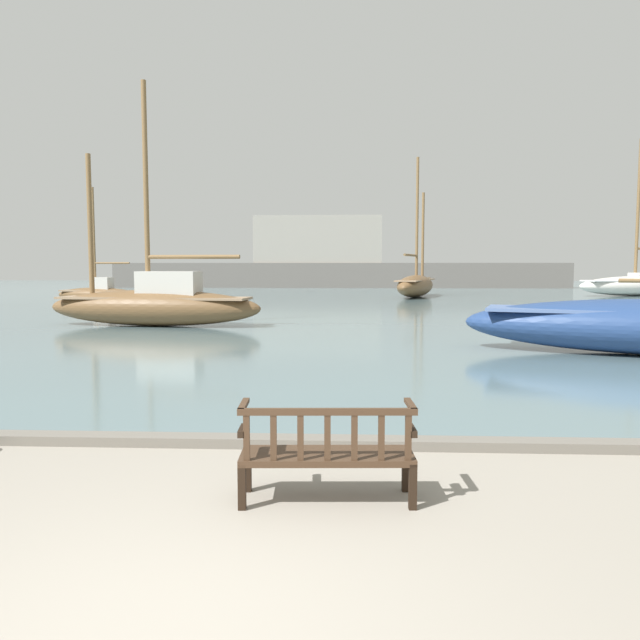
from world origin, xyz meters
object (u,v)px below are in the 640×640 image
Objects in this scene: sailboat_outer_port at (638,284)px; sailboat_mid_starboard at (98,293)px; sailboat_far_port at (155,303)px; sailboat_distant_harbor at (416,284)px; park_bench at (327,452)px.

sailboat_outer_port is 1.64× the size of sailboat_mid_starboard.
sailboat_far_port is 0.78× the size of sailboat_outer_port.
sailboat_distant_harbor reaches higher than sailboat_far_port.
sailboat_distant_harbor is at bearing -171.68° from sailboat_outer_port.
sailboat_outer_port is (20.18, 38.80, 0.42)m from park_bench.
sailboat_outer_port reaches higher than sailboat_far_port.
park_bench is 0.17× the size of sailboat_distant_harbor.
sailboat_far_port is (-6.62, 15.78, 0.40)m from park_bench.
sailboat_mid_starboard reaches higher than park_bench.
sailboat_far_port is at bearing -139.33° from sailboat_outer_port.
sailboat_outer_port reaches higher than sailboat_distant_harbor.
sailboat_outer_port reaches higher than park_bench.
sailboat_far_port is at bearing -60.71° from sailboat_mid_starboard.
sailboat_mid_starboard is at bearing -159.22° from sailboat_distant_harbor.
sailboat_distant_harbor is (18.82, 7.14, 0.30)m from sailboat_mid_starboard.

